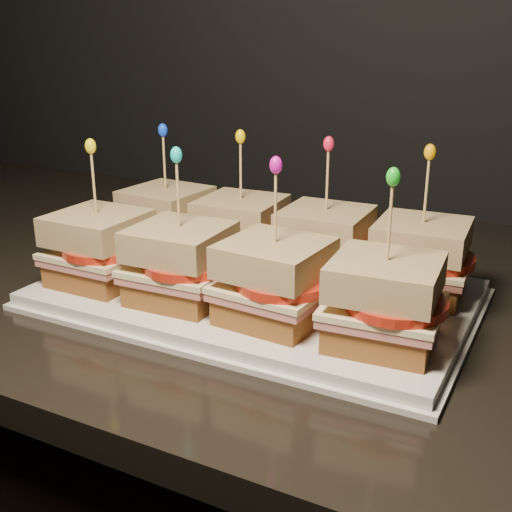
% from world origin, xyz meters
% --- Properties ---
extents(granite_slab, '(2.63, 0.74, 0.03)m').
position_xyz_m(granite_slab, '(0.70, 1.64, 0.86)').
color(granite_slab, black).
rests_on(granite_slab, cabinet).
extents(platter, '(0.46, 0.29, 0.02)m').
position_xyz_m(platter, '(0.82, 1.55, 0.89)').
color(platter, silver).
rests_on(platter, granite_slab).
extents(platter_rim, '(0.47, 0.30, 0.01)m').
position_xyz_m(platter_rim, '(0.82, 1.55, 0.88)').
color(platter_rim, silver).
rests_on(platter_rim, granite_slab).
extents(sandwich_0_bread_bot, '(0.10, 0.10, 0.03)m').
position_xyz_m(sandwich_0_bread_bot, '(0.65, 1.61, 0.91)').
color(sandwich_0_bread_bot, '#5D2F12').
rests_on(sandwich_0_bread_bot, platter).
extents(sandwich_0_ham, '(0.11, 0.11, 0.01)m').
position_xyz_m(sandwich_0_ham, '(0.65, 1.61, 0.92)').
color(sandwich_0_ham, '#BA5E5A').
rests_on(sandwich_0_ham, sandwich_0_bread_bot).
extents(sandwich_0_cheese, '(0.11, 0.11, 0.01)m').
position_xyz_m(sandwich_0_cheese, '(0.65, 1.61, 0.93)').
color(sandwich_0_cheese, beige).
rests_on(sandwich_0_cheese, sandwich_0_ham).
extents(sandwich_0_tomato, '(0.09, 0.09, 0.01)m').
position_xyz_m(sandwich_0_tomato, '(0.67, 1.61, 0.94)').
color(sandwich_0_tomato, red).
rests_on(sandwich_0_tomato, sandwich_0_cheese).
extents(sandwich_0_bread_top, '(0.10, 0.10, 0.03)m').
position_xyz_m(sandwich_0_bread_top, '(0.65, 1.61, 0.96)').
color(sandwich_0_bread_top, '#5C3714').
rests_on(sandwich_0_bread_top, sandwich_0_tomato).
extents(sandwich_0_pick, '(0.00, 0.00, 0.09)m').
position_xyz_m(sandwich_0_pick, '(0.65, 1.61, 1.00)').
color(sandwich_0_pick, tan).
rests_on(sandwich_0_pick, sandwich_0_bread_top).
extents(sandwich_0_frill, '(0.01, 0.01, 0.02)m').
position_xyz_m(sandwich_0_frill, '(0.65, 1.61, 1.05)').
color(sandwich_0_frill, '#1038CD').
rests_on(sandwich_0_frill, sandwich_0_pick).
extents(sandwich_1_bread_bot, '(0.10, 0.10, 0.03)m').
position_xyz_m(sandwich_1_bread_bot, '(0.76, 1.61, 0.91)').
color(sandwich_1_bread_bot, '#5D2F12').
rests_on(sandwich_1_bread_bot, platter).
extents(sandwich_1_ham, '(0.11, 0.10, 0.01)m').
position_xyz_m(sandwich_1_ham, '(0.76, 1.61, 0.92)').
color(sandwich_1_ham, '#BA5E5A').
rests_on(sandwich_1_ham, sandwich_1_bread_bot).
extents(sandwich_1_cheese, '(0.11, 0.11, 0.01)m').
position_xyz_m(sandwich_1_cheese, '(0.76, 1.61, 0.93)').
color(sandwich_1_cheese, beige).
rests_on(sandwich_1_cheese, sandwich_1_ham).
extents(sandwich_1_tomato, '(0.09, 0.09, 0.01)m').
position_xyz_m(sandwich_1_tomato, '(0.78, 1.61, 0.94)').
color(sandwich_1_tomato, red).
rests_on(sandwich_1_tomato, sandwich_1_cheese).
extents(sandwich_1_bread_top, '(0.10, 0.10, 0.03)m').
position_xyz_m(sandwich_1_bread_top, '(0.76, 1.61, 0.96)').
color(sandwich_1_bread_top, '#5C3714').
rests_on(sandwich_1_bread_top, sandwich_1_tomato).
extents(sandwich_1_pick, '(0.00, 0.00, 0.09)m').
position_xyz_m(sandwich_1_pick, '(0.76, 1.61, 1.00)').
color(sandwich_1_pick, tan).
rests_on(sandwich_1_pick, sandwich_1_bread_top).
extents(sandwich_1_frill, '(0.01, 0.01, 0.02)m').
position_xyz_m(sandwich_1_frill, '(0.76, 1.61, 1.05)').
color(sandwich_1_frill, '#EAB802').
rests_on(sandwich_1_frill, sandwich_1_pick).
extents(sandwich_2_bread_bot, '(0.09, 0.09, 0.03)m').
position_xyz_m(sandwich_2_bread_bot, '(0.88, 1.61, 0.91)').
color(sandwich_2_bread_bot, '#5D2F12').
rests_on(sandwich_2_bread_bot, platter).
extents(sandwich_2_ham, '(0.10, 0.10, 0.01)m').
position_xyz_m(sandwich_2_ham, '(0.88, 1.61, 0.92)').
color(sandwich_2_ham, '#BA5E5A').
rests_on(sandwich_2_ham, sandwich_2_bread_bot).
extents(sandwich_2_cheese, '(0.11, 0.10, 0.01)m').
position_xyz_m(sandwich_2_cheese, '(0.88, 1.61, 0.93)').
color(sandwich_2_cheese, beige).
rests_on(sandwich_2_cheese, sandwich_2_ham).
extents(sandwich_2_tomato, '(0.09, 0.09, 0.01)m').
position_xyz_m(sandwich_2_tomato, '(0.89, 1.61, 0.94)').
color(sandwich_2_tomato, red).
rests_on(sandwich_2_tomato, sandwich_2_cheese).
extents(sandwich_2_bread_top, '(0.10, 0.10, 0.03)m').
position_xyz_m(sandwich_2_bread_top, '(0.88, 1.61, 0.96)').
color(sandwich_2_bread_top, '#5C3714').
rests_on(sandwich_2_bread_top, sandwich_2_tomato).
extents(sandwich_2_pick, '(0.00, 0.00, 0.09)m').
position_xyz_m(sandwich_2_pick, '(0.88, 1.61, 1.00)').
color(sandwich_2_pick, tan).
rests_on(sandwich_2_pick, sandwich_2_bread_top).
extents(sandwich_2_frill, '(0.01, 0.01, 0.02)m').
position_xyz_m(sandwich_2_frill, '(0.88, 1.61, 1.05)').
color(sandwich_2_frill, red).
rests_on(sandwich_2_frill, sandwich_2_pick).
extents(sandwich_3_bread_bot, '(0.10, 0.10, 0.03)m').
position_xyz_m(sandwich_3_bread_bot, '(0.99, 1.61, 0.91)').
color(sandwich_3_bread_bot, '#5D2F12').
rests_on(sandwich_3_bread_bot, platter).
extents(sandwich_3_ham, '(0.11, 0.10, 0.01)m').
position_xyz_m(sandwich_3_ham, '(0.99, 1.61, 0.92)').
color(sandwich_3_ham, '#BA5E5A').
rests_on(sandwich_3_ham, sandwich_3_bread_bot).
extents(sandwich_3_cheese, '(0.11, 0.11, 0.01)m').
position_xyz_m(sandwich_3_cheese, '(0.99, 1.61, 0.93)').
color(sandwich_3_cheese, beige).
rests_on(sandwich_3_cheese, sandwich_3_ham).
extents(sandwich_3_tomato, '(0.09, 0.09, 0.01)m').
position_xyz_m(sandwich_3_tomato, '(1.00, 1.61, 0.94)').
color(sandwich_3_tomato, red).
rests_on(sandwich_3_tomato, sandwich_3_cheese).
extents(sandwich_3_bread_top, '(0.10, 0.10, 0.03)m').
position_xyz_m(sandwich_3_bread_top, '(0.99, 1.61, 0.96)').
color(sandwich_3_bread_top, '#5C3714').
rests_on(sandwich_3_bread_top, sandwich_3_tomato).
extents(sandwich_3_pick, '(0.00, 0.00, 0.09)m').
position_xyz_m(sandwich_3_pick, '(0.99, 1.61, 1.00)').
color(sandwich_3_pick, tan).
rests_on(sandwich_3_pick, sandwich_3_bread_top).
extents(sandwich_3_frill, '(0.01, 0.01, 0.02)m').
position_xyz_m(sandwich_3_frill, '(0.99, 1.61, 1.05)').
color(sandwich_3_frill, orange).
rests_on(sandwich_3_frill, sandwich_3_pick).
extents(sandwich_4_bread_bot, '(0.09, 0.09, 0.03)m').
position_xyz_m(sandwich_4_bread_bot, '(0.65, 1.48, 0.91)').
color(sandwich_4_bread_bot, '#5D2F12').
rests_on(sandwich_4_bread_bot, platter).
extents(sandwich_4_ham, '(0.10, 0.10, 0.01)m').
position_xyz_m(sandwich_4_ham, '(0.65, 1.48, 0.92)').
color(sandwich_4_ham, '#BA5E5A').
rests_on(sandwich_4_ham, sandwich_4_bread_bot).
extents(sandwich_4_cheese, '(0.10, 0.10, 0.01)m').
position_xyz_m(sandwich_4_cheese, '(0.65, 1.48, 0.93)').
color(sandwich_4_cheese, beige).
rests_on(sandwich_4_cheese, sandwich_4_ham).
extents(sandwich_4_tomato, '(0.09, 0.09, 0.01)m').
position_xyz_m(sandwich_4_tomato, '(0.67, 1.47, 0.94)').
color(sandwich_4_tomato, red).
rests_on(sandwich_4_tomato, sandwich_4_cheese).
extents(sandwich_4_bread_top, '(0.09, 0.09, 0.03)m').
position_xyz_m(sandwich_4_bread_top, '(0.65, 1.48, 0.96)').
color(sandwich_4_bread_top, '#5C3714').
rests_on(sandwich_4_bread_top, sandwich_4_tomato).
extents(sandwich_4_pick, '(0.00, 0.00, 0.09)m').
position_xyz_m(sandwich_4_pick, '(0.65, 1.48, 1.00)').
color(sandwich_4_pick, tan).
rests_on(sandwich_4_pick, sandwich_4_bread_top).
extents(sandwich_4_frill, '(0.01, 0.01, 0.02)m').
position_xyz_m(sandwich_4_frill, '(0.65, 1.48, 1.05)').
color(sandwich_4_frill, yellow).
rests_on(sandwich_4_frill, sandwich_4_pick).
extents(sandwich_5_bread_bot, '(0.10, 0.10, 0.03)m').
position_xyz_m(sandwich_5_bread_bot, '(0.76, 1.48, 0.91)').
color(sandwich_5_bread_bot, '#5D2F12').
rests_on(sandwich_5_bread_bot, platter).
extents(sandwich_5_ham, '(0.11, 0.10, 0.01)m').
position_xyz_m(sandwich_5_ham, '(0.76, 1.48, 0.92)').
color(sandwich_5_ham, '#BA5E5A').
rests_on(sandwich_5_ham, sandwich_5_bread_bot).
extents(sandwich_5_cheese, '(0.11, 0.10, 0.01)m').
position_xyz_m(sandwich_5_cheese, '(0.76, 1.48, 0.93)').
color(sandwich_5_cheese, beige).
rests_on(sandwich_5_cheese, sandwich_5_ham).
extents(sandwich_5_tomato, '(0.09, 0.09, 0.01)m').
position_xyz_m(sandwich_5_tomato, '(0.78, 1.47, 0.94)').
color(sandwich_5_tomato, red).
rests_on(sandwich_5_tomato, sandwich_5_cheese).
extents(sandwich_5_bread_top, '(0.10, 0.10, 0.03)m').
position_xyz_m(sandwich_5_bread_top, '(0.76, 1.48, 0.96)').
color(sandwich_5_bread_top, '#5C3714').
rests_on(sandwich_5_bread_top, sandwich_5_tomato).
extents(sandwich_5_pick, '(0.00, 0.00, 0.09)m').
position_xyz_m(sandwich_5_pick, '(0.76, 1.48, 1.00)').
color(sandwich_5_pick, tan).
rests_on(sandwich_5_pick, sandwich_5_bread_top).
extents(sandwich_5_frill, '(0.01, 0.01, 0.02)m').
position_xyz_m(sandwich_5_frill, '(0.76, 1.48, 1.05)').
color(sandwich_5_frill, '#0FC2BA').
rests_on(sandwich_5_frill, sandwich_5_pick).
extents(sandwich_6_bread_bot, '(0.10, 0.10, 0.03)m').
position_xyz_m(sandwich_6_bread_bot, '(0.88, 1.48, 0.91)').
color(sandwich_6_bread_bot, '#5D2F12').
rests_on(sandwich_6_bread_bot, platter).
extents(sandwich_6_ham, '(0.11, 0.11, 0.01)m').
position_xyz_m(sandwich_6_ham, '(0.88, 1.48, 0.92)').
color(sandwich_6_ham, '#BA5E5A').
rests_on(sandwich_6_ham, sandwich_6_bread_bot).
extents(sandwich_6_cheese, '(0.11, 0.11, 0.01)m').
position_xyz_m(sandwich_6_cheese, '(0.88, 1.48, 0.93)').
color(sandwich_6_cheese, beige).
rests_on(sandwich_6_cheese, sandwich_6_ham).
extents(sandwich_6_tomato, '(0.09, 0.09, 0.01)m').
position_xyz_m(sandwich_6_tomato, '(0.89, 1.47, 0.94)').
color(sandwich_6_tomato, red).
rests_on(sandwich_6_tomato, sandwich_6_cheese).
extents(sandwich_6_bread_top, '(0.10, 0.10, 0.03)m').
position_xyz_m(sandwich_6_bread_top, '(0.88, 1.48, 0.96)').
color(sandwich_6_bread_top, '#5C3714').
rests_on(sandwich_6_bread_top, sandwich_6_tomato).
extents(sandwich_6_pick, '(0.00, 0.00, 0.09)m').
position_xyz_m(sandwich_6_pick, '(0.88, 1.48, 1.00)').
color(sandwich_6_pick, tan).
rests_on(sandwich_6_pick, sandwich_6_bread_top).
extents(sandwich_6_frill, '(0.01, 0.01, 0.02)m').
position_xyz_m(sandwich_6_frill, '(0.88, 1.48, 1.05)').
color(sandwich_6_frill, '#C40FA2').
rests_on(sandwich_6_frill, sandwich_6_pick).
extents(sandwich_7_bread_bot, '(0.10, 0.10, 0.03)m').
position_xyz_m(sandwich_7_bread_bot, '(0.99, 1.48, 0.91)').
color(sandwich_7_bread_bot, '#5D2F12').
rests_on(sandwich_7_bread_bot, platter).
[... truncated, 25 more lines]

